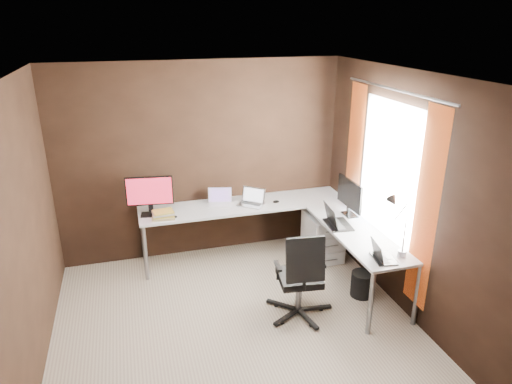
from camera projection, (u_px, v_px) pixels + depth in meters
room at (269, 207)px, 4.30m from camera, size 3.60×3.60×2.50m
desk at (284, 219)px, 5.52m from camera, size 2.65×2.25×0.73m
drawer_pedestal at (323, 237)px, 5.91m from camera, size 0.42×0.50×0.60m
monitor_left at (150, 194)px, 5.41m from camera, size 0.55×0.19×0.48m
monitor_right at (350, 196)px, 5.39m from camera, size 0.14×0.55×0.45m
laptop_white at (220, 201)px, 5.79m from camera, size 0.34×0.27×0.20m
laptop_silver at (252, 201)px, 5.79m from camera, size 0.38×0.37×0.21m
laptop_black_big at (336, 221)px, 5.19m from camera, size 0.29×0.39×0.24m
laptop_black_small at (381, 255)px, 4.47m from camera, size 0.24×0.31×0.19m
book_stack at (163, 214)px, 5.41m from camera, size 0.28×0.24×0.08m
mouse_left at (174, 217)px, 5.39m from camera, size 0.10×0.08×0.03m
mouse_corner at (276, 202)px, 5.85m from camera, size 0.10×0.07×0.03m
desk_lamp at (397, 218)px, 4.44m from camera, size 0.20×0.23×0.63m
office_chair at (300, 291)px, 4.75m from camera, size 0.55×0.55×0.98m
wastebasket at (362, 284)px, 5.14m from camera, size 0.32×0.32×0.29m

